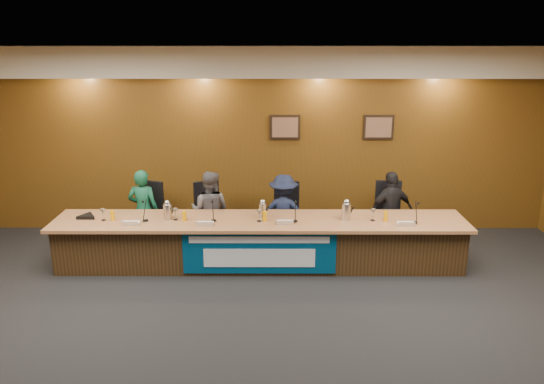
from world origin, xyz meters
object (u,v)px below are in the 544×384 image
Objects in this scene: dais_body at (260,243)px; panelist_d at (391,211)px; carafe_left at (168,212)px; speakerphone at (87,216)px; office_chair_b at (211,219)px; carafe_mid at (263,210)px; office_chair_c at (283,219)px; office_chair_d at (389,219)px; carafe_right at (346,212)px; panelist_c at (283,213)px; panelist_a at (143,210)px; banner at (259,252)px; office_chair_a at (146,219)px; panelist_b at (210,211)px.

dais_body is 2.19m from panelist_d.
speakerphone is at bearing 177.24° from carafe_left.
carafe_mid reaches higher than office_chair_b.
office_chair_b is 1.01m from carafe_left.
dais_body is 12.50× the size of office_chair_c.
speakerphone is at bearing -151.52° from office_chair_c.
dais_body is at bearing -101.87° from office_chair_c.
carafe_right reaches higher than office_chair_d.
office_chair_d is (1.72, 0.10, -0.15)m from panelist_c.
panelist_a reaches higher than office_chair_b.
carafe_mid is at bearing 0.57° from speakerphone.
dais_body is 2.73× the size of banner.
office_chair_a is at bearing 159.22° from dais_body.
panelist_b is at bearing -174.98° from office_chair_d.
office_chair_b is at bearing 159.79° from carafe_right.
panelist_b reaches higher than panelist_d.
carafe_left reaches higher than office_chair_d.
office_chair_a is at bearing 124.69° from carafe_left.
carafe_right is at bearing -0.19° from carafe_left.
carafe_right is (2.63, -0.01, 0.01)m from carafe_left.
office_chair_d is at bearing -171.71° from panelist_c.
speakerphone is (-2.94, -0.70, 0.30)m from office_chair_c.
office_chair_a is at bearing -164.94° from office_chair_c.
carafe_mid is at bearing -3.01° from panelist_d.
panelist_c reaches higher than carafe_left.
carafe_mid reaches higher than office_chair_d.
dais_body is at bearing 64.40° from panelist_c.
carafe_mid is at bearing -158.66° from office_chair_d.
carafe_mid is (1.93, -0.67, 0.38)m from office_chair_a.
office_chair_c is 2.06× the size of carafe_left.
office_chair_a is at bearing -20.18° from panelist_d.
panelist_d is at bearing 15.73° from carafe_mid.
dais_body is 1.45m from carafe_left.
speakerphone is at bearing 29.91° from panelist_b.
panelist_c is at bearing -28.54° from office_chair_b.
panelist_c is at bearing -74.94° from office_chair_c.
carafe_right is 0.78× the size of speakerphone.
office_chair_a is 1.92× the size of carafe_right.
panelist_a reaches higher than office_chair_a.
panelist_b is 5.27× the size of carafe_right.
office_chair_a is at bearing 2.42° from panelist_c.
office_chair_d is (3.97, 0.10, -0.19)m from panelist_a.
carafe_mid is at bearing -61.88° from office_chair_b.
panelist_b is 1.20m from office_chair_c.
carafe_mid reaches higher than office_chair_a.
dais_body is 4.58× the size of panelist_d.
panelist_c is at bearing 20.98° from carafe_left.
office_chair_c is (-0.00, 0.10, -0.15)m from panelist_c.
speakerphone is at bearing 178.03° from office_chair_b.
panelist_b is 2.74× the size of office_chair_c.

